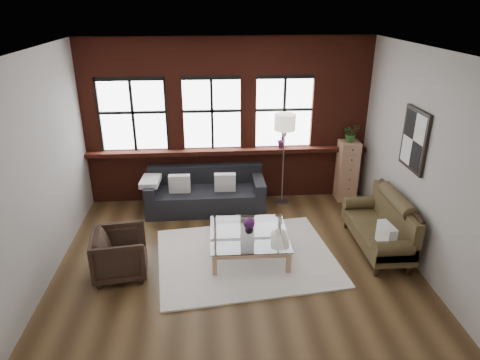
{
  "coord_description": "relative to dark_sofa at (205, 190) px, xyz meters",
  "views": [
    {
      "loc": [
        -0.38,
        -5.64,
        3.82
      ],
      "look_at": [
        0.1,
        0.6,
        1.15
      ],
      "focal_mm": 32.0,
      "sensor_mm": 36.0,
      "label": 1
    }
  ],
  "objects": [
    {
      "name": "floor",
      "position": [
        0.47,
        -1.9,
        -0.41
      ],
      "size": [
        5.5,
        5.5,
        0.0
      ],
      "primitive_type": "plane",
      "color": "#452E19",
      "rests_on": "ground"
    },
    {
      "name": "ceiling",
      "position": [
        0.47,
        -1.9,
        2.79
      ],
      "size": [
        5.5,
        5.5,
        0.0
      ],
      "primitive_type": "plane",
      "rotation": [
        3.14,
        0.0,
        0.0
      ],
      "color": "white",
      "rests_on": "ground"
    },
    {
      "name": "wall_back",
      "position": [
        0.47,
        0.6,
        1.19
      ],
      "size": [
        5.5,
        0.0,
        5.5
      ],
      "primitive_type": "plane",
      "rotation": [
        1.57,
        0.0,
        0.0
      ],
      "color": "#ADA8A1",
      "rests_on": "ground"
    },
    {
      "name": "wall_front",
      "position": [
        0.47,
        -4.4,
        1.19
      ],
      "size": [
        5.5,
        0.0,
        5.5
      ],
      "primitive_type": "plane",
      "rotation": [
        -1.57,
        0.0,
        0.0
      ],
      "color": "#ADA8A1",
      "rests_on": "ground"
    },
    {
      "name": "wall_left",
      "position": [
        -2.28,
        -1.9,
        1.19
      ],
      "size": [
        0.0,
        5.0,
        5.0
      ],
      "primitive_type": "plane",
      "rotation": [
        1.57,
        0.0,
        1.57
      ],
      "color": "#ADA8A1",
      "rests_on": "ground"
    },
    {
      "name": "wall_right",
      "position": [
        3.22,
        -1.9,
        1.19
      ],
      "size": [
        0.0,
        5.0,
        5.0
      ],
      "primitive_type": "plane",
      "rotation": [
        1.57,
        0.0,
        -1.57
      ],
      "color": "#ADA8A1",
      "rests_on": "ground"
    },
    {
      "name": "brick_backwall",
      "position": [
        0.47,
        0.54,
        1.19
      ],
      "size": [
        5.5,
        0.12,
        3.2
      ],
      "primitive_type": null,
      "color": "#592015",
      "rests_on": "floor"
    },
    {
      "name": "sill_ledge",
      "position": [
        0.47,
        0.45,
        0.63
      ],
      "size": [
        5.5,
        0.3,
        0.08
      ],
      "primitive_type": "cube",
      "color": "#592015",
      "rests_on": "brick_backwall"
    },
    {
      "name": "window_left",
      "position": [
        -1.33,
        0.55,
        1.34
      ],
      "size": [
        1.38,
        0.1,
        1.5
      ],
      "primitive_type": null,
      "color": "black",
      "rests_on": "brick_backwall"
    },
    {
      "name": "window_mid",
      "position": [
        0.17,
        0.55,
        1.34
      ],
      "size": [
        1.38,
        0.1,
        1.5
      ],
      "primitive_type": null,
      "color": "black",
      "rests_on": "brick_backwall"
    },
    {
      "name": "window_right",
      "position": [
        1.57,
        0.55,
        1.34
      ],
      "size": [
        1.38,
        0.1,
        1.5
      ],
      "primitive_type": null,
      "color": "black",
      "rests_on": "brick_backwall"
    },
    {
      "name": "wall_poster",
      "position": [
        3.19,
        -1.6,
        1.44
      ],
      "size": [
        0.05,
        0.74,
        0.94
      ],
      "primitive_type": null,
      "color": "black",
      "rests_on": "wall_right"
    },
    {
      "name": "shag_rug",
      "position": [
        0.63,
        -1.78,
        -0.39
      ],
      "size": [
        2.97,
        2.46,
        0.03
      ],
      "primitive_type": "cube",
      "rotation": [
        0.0,
        0.0,
        0.11
      ],
      "color": "white",
      "rests_on": "floor"
    },
    {
      "name": "dark_sofa",
      "position": [
        0.0,
        0.0,
        0.0
      ],
      "size": [
        2.25,
        0.91,
        0.81
      ],
      "primitive_type": null,
      "color": "black",
      "rests_on": "floor"
    },
    {
      "name": "pillow_a",
      "position": [
        -0.48,
        -0.1,
        0.19
      ],
      "size": [
        0.4,
        0.15,
        0.34
      ],
      "primitive_type": "cube",
      "rotation": [
        0.0,
        0.0,
        -0.02
      ],
      "color": "white",
      "rests_on": "dark_sofa"
    },
    {
      "name": "pillow_b",
      "position": [
        0.38,
        -0.1,
        0.19
      ],
      "size": [
        0.4,
        0.15,
        0.34
      ],
      "primitive_type": "cube",
      "rotation": [
        0.0,
        0.0,
        -0.03
      ],
      "color": "white",
      "rests_on": "dark_sofa"
    },
    {
      "name": "vintage_settee",
      "position": [
        2.77,
        -1.67,
        0.05
      ],
      "size": [
        0.76,
        1.7,
        0.91
      ],
      "primitive_type": null,
      "color": "#473B21",
      "rests_on": "floor"
    },
    {
      "name": "pillow_settee",
      "position": [
        2.69,
        -2.19,
        0.16
      ],
      "size": [
        0.18,
        0.39,
        0.34
      ],
      "primitive_type": "cube",
      "rotation": [
        0.0,
        0.0,
        0.1
      ],
      "color": "white",
      "rests_on": "vintage_settee"
    },
    {
      "name": "armchair",
      "position": [
        -1.26,
        -2.06,
        -0.06
      ],
      "size": [
        0.86,
        0.84,
        0.7
      ],
      "primitive_type": "imported",
      "rotation": [
        0.0,
        0.0,
        1.7
      ],
      "color": "black",
      "rests_on": "floor"
    },
    {
      "name": "coffee_table",
      "position": [
        0.68,
        -1.68,
        -0.21
      ],
      "size": [
        1.24,
        1.24,
        0.41
      ],
      "primitive_type": null,
      "rotation": [
        0.0,
        0.0,
        -0.02
      ],
      "color": "tan",
      "rests_on": "shag_rug"
    },
    {
      "name": "vase",
      "position": [
        0.68,
        -1.68,
        0.06
      ],
      "size": [
        0.14,
        0.14,
        0.14
      ],
      "primitive_type": "imported",
      "rotation": [
        0.0,
        0.0,
        -0.1
      ],
      "color": "#B2B2B2",
      "rests_on": "coffee_table"
    },
    {
      "name": "flowers",
      "position": [
        0.68,
        -1.68,
        0.16
      ],
      "size": [
        0.18,
        0.18,
        0.18
      ],
      "primitive_type": "sphere",
      "color": "#541E59",
      "rests_on": "vase"
    },
    {
      "name": "drawer_chest",
      "position": [
        2.85,
        0.25,
        0.21
      ],
      "size": [
        0.38,
        0.38,
        1.23
      ],
      "primitive_type": "cube",
      "color": "tan",
      "rests_on": "floor"
    },
    {
      "name": "potted_plant_top",
      "position": [
        2.85,
        0.25,
        1.0
      ],
      "size": [
        0.37,
        0.33,
        0.36
      ],
      "primitive_type": "imported",
      "rotation": [
        0.0,
        0.0,
        0.17
      ],
      "color": "#2D5923",
      "rests_on": "drawer_chest"
    },
    {
      "name": "floor_lamp",
      "position": [
        1.53,
        0.18,
        0.58
      ],
      "size": [
        0.4,
        0.4,
        1.97
      ],
      "primitive_type": null,
      "color": "#A5A5A8",
      "rests_on": "floor"
    },
    {
      "name": "sill_plant",
      "position": [
        1.54,
        0.42,
        0.84
      ],
      "size": [
        0.2,
        0.17,
        0.33
      ],
      "primitive_type": "imported",
      "rotation": [
        0.0,
        0.0,
        0.13
      ],
      "color": "#541E59",
      "rests_on": "sill_ledge"
    }
  ]
}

